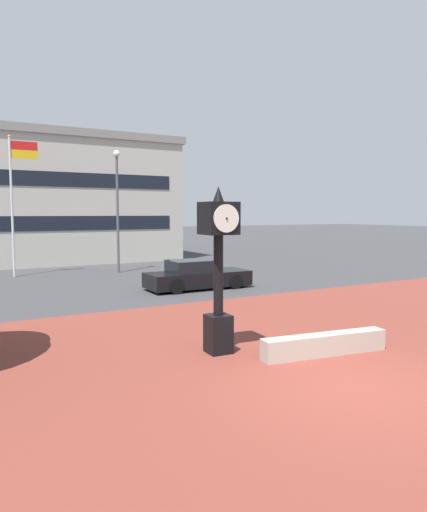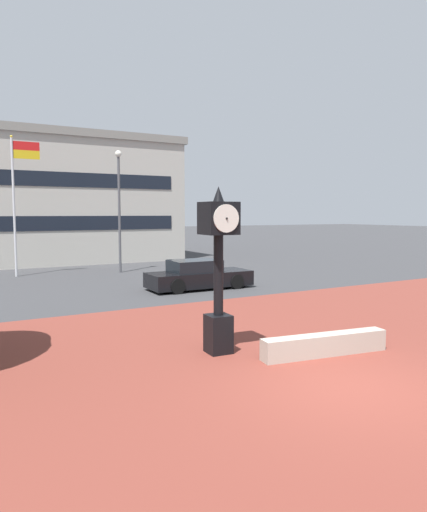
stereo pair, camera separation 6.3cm
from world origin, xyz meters
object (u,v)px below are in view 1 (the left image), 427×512
Objects in this scene: street_clock at (218,262)px; street_lamp_post at (117,199)px; car_street_mid at (197,276)px; flagpole_primary at (14,195)px; civic_building at (8,199)px.

street_lamp_post is (2.87, 15.91, 1.93)m from street_clock.
car_street_mid is (4.00, 8.67, -1.61)m from street_clock.
street_clock is 9.69m from car_street_mid.
flagpole_primary reaches higher than car_street_mid.
car_street_mid is 0.63× the size of flagpole_primary.
street_lamp_post is at bearing -170.10° from car_street_mid.
street_clock is 0.58× the size of street_lamp_post.
flagpole_primary is at bearing 100.92° from street_clock.
civic_building reaches higher than flagpole_primary.
civic_building is (-1.43, 27.45, 2.11)m from street_clock.
car_street_mid is at bearing -52.79° from flagpole_primary.
civic_building is at bearing -162.84° from car_street_mid.
flagpole_primary is 10.54m from civic_building.
car_street_mid is 11.02m from flagpole_primary.
street_lamp_post is (5.15, -1.03, -0.16)m from flagpole_primary.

